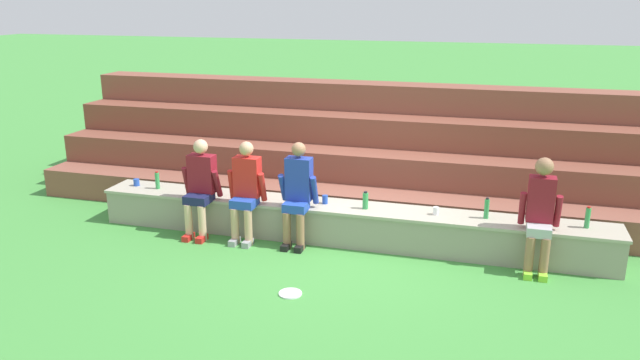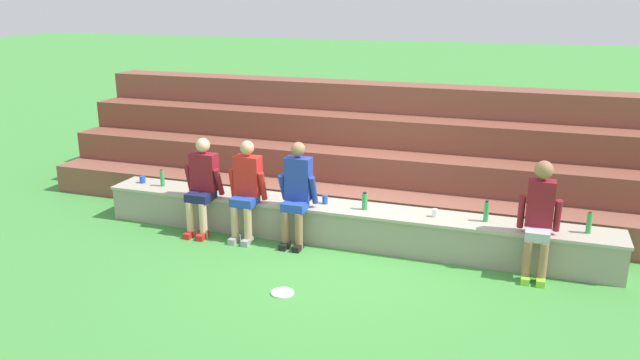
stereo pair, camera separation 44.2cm
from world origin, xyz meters
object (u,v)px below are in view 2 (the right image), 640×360
person_right_of_center (539,216)px  water_bottle_center_gap (589,223)px  frisbee (282,293)px  person_far_left (202,183)px  water_bottle_mid_right (486,212)px  plastic_cup_left_end (142,180)px  water_bottle_near_right (365,201)px  person_left_of_center (246,188)px  plastic_cup_middle (435,213)px  plastic_cup_right_end (325,200)px  water_bottle_near_left (162,178)px  person_center (297,191)px

person_right_of_center → water_bottle_center_gap: person_right_of_center is taller
frisbee → person_right_of_center: bearing=28.4°
person_far_left → water_bottle_mid_right: bearing=5.3°
plastic_cup_left_end → water_bottle_near_right: bearing=-1.2°
person_left_of_center → person_right_of_center: size_ratio=0.97×
plastic_cup_middle → frisbee: 2.33m
water_bottle_near_right → frisbee: bearing=-106.4°
person_right_of_center → water_bottle_near_right: size_ratio=5.82×
plastic_cup_right_end → plastic_cup_left_end: plastic_cup_right_end is taller
water_bottle_near_left → plastic_cup_middle: size_ratio=2.56×
person_left_of_center → person_center: bearing=3.0°
person_left_of_center → plastic_cup_left_end: (-1.95, 0.36, -0.17)m
plastic_cup_middle → plastic_cup_left_end: (-4.52, 0.05, -0.00)m
person_far_left → person_center: (1.42, 0.05, 0.02)m
plastic_cup_middle → plastic_cup_right_end: size_ratio=0.87×
water_bottle_near_right → water_bottle_center_gap: (2.81, 0.06, 0.02)m
water_bottle_near_left → water_bottle_near_right: bearing=-0.5°
person_far_left → plastic_cup_left_end: size_ratio=13.16×
person_right_of_center → water_bottle_mid_right: (-0.63, 0.30, -0.12)m
person_center → water_bottle_mid_right: person_center is taller
person_center → frisbee: size_ratio=5.28×
person_left_of_center → person_center: size_ratio=0.98×
person_center → plastic_cup_right_end: person_center is taller
water_bottle_near_left → plastic_cup_left_end: bearing=173.5°
person_right_of_center → plastic_cup_left_end: person_right_of_center is taller
water_bottle_center_gap → plastic_cup_left_end: bearing=179.9°
plastic_cup_middle → water_bottle_center_gap: bearing=1.0°
water_bottle_near_left → plastic_cup_right_end: bearing=0.6°
plastic_cup_middle → plastic_cup_right_end: plastic_cup_right_end is taller
person_far_left → plastic_cup_right_end: bearing=11.5°
water_bottle_center_gap → plastic_cup_left_end: size_ratio=2.68×
person_left_of_center → frisbee: size_ratio=5.18×
water_bottle_near_left → person_left_of_center: bearing=-11.5°
water_bottle_mid_right → water_bottle_near_left: bearing=-179.5°
person_left_of_center → water_bottle_near_right: 1.65m
person_left_of_center → plastic_cup_left_end: size_ratio=13.28×
person_far_left → frisbee: person_far_left is taller
water_bottle_mid_right → plastic_cup_left_end: size_ratio=2.67×
water_bottle_center_gap → frisbee: 3.81m
water_bottle_center_gap → frisbee: size_ratio=1.04×
person_far_left → person_left_of_center: 0.69m
water_bottle_near_right → frisbee: size_ratio=0.91×
person_far_left → water_bottle_near_left: person_far_left is taller
person_far_left → person_right_of_center: (4.53, 0.06, 0.03)m
water_bottle_near_left → plastic_cup_right_end: (2.60, 0.03, -0.07)m
plastic_cup_left_end → plastic_cup_middle: bearing=-0.6°
frisbee → water_bottle_near_left: bearing=147.0°
person_right_of_center → plastic_cup_right_end: person_right_of_center is taller
water_bottle_near_right → plastic_cup_left_end: 3.58m
person_left_of_center → plastic_cup_middle: 2.60m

